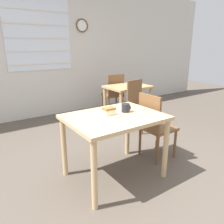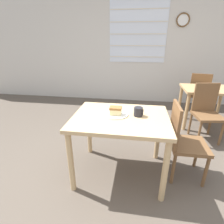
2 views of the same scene
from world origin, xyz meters
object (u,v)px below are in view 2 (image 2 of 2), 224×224
object	(u,v)px
cake_slice	(116,111)
coffee_mug	(139,112)
chair_far_corner	(206,111)
dining_table_near	(120,125)
chair_near_window	(183,140)
plate	(116,114)
chair_far_opposite	(198,93)
dining_table_far	(206,95)

from	to	relation	value
cake_slice	coffee_mug	xyz separation A→B (m)	(0.25, 0.02, -0.01)
chair_far_corner	coffee_mug	xyz separation A→B (m)	(-1.08, -0.99, 0.32)
dining_table_near	chair_near_window	bearing A→B (deg)	5.55
chair_near_window	chair_far_corner	distance (m)	1.11
chair_near_window	coffee_mug	bearing A→B (deg)	92.78
plate	coffee_mug	bearing A→B (deg)	1.57
plate	coffee_mug	world-z (taller)	coffee_mug
cake_slice	coffee_mug	bearing A→B (deg)	4.37
chair_far_opposite	cake_slice	bearing A→B (deg)	64.72
plate	coffee_mug	size ratio (longest dim) A/B	2.62
chair_far_opposite	plate	bearing A→B (deg)	64.60
chair_near_window	cake_slice	xyz separation A→B (m)	(-0.77, -0.04, 0.33)
dining_table_near	chair_near_window	size ratio (longest dim) A/B	1.16
coffee_mug	chair_near_window	bearing A→B (deg)	2.78
dining_table_far	coffee_mug	distance (m)	1.95
chair_far_opposite	coffee_mug	world-z (taller)	chair_far_opposite
dining_table_far	cake_slice	size ratio (longest dim) A/B	6.63
dining_table_far	chair_far_corner	world-z (taller)	chair_far_corner
plate	dining_table_far	bearing A→B (deg)	45.75
chair_near_window	chair_far_corner	size ratio (longest dim) A/B	1.00
coffee_mug	chair_far_corner	bearing A→B (deg)	42.49
chair_far_corner	chair_near_window	bearing A→B (deg)	-128.25
coffee_mug	cake_slice	bearing A→B (deg)	-175.63
chair_far_corner	chair_far_opposite	distance (m)	1.05
plate	cake_slice	distance (m)	0.05
dining_table_near	plate	world-z (taller)	plate
dining_table_near	coffee_mug	size ratio (longest dim) A/B	10.03
chair_far_corner	plate	bearing A→B (deg)	-151.23
dining_table_near	chair_far_corner	bearing A→B (deg)	39.08
chair_far_corner	plate	distance (m)	1.68
chair_far_opposite	cake_slice	size ratio (longest dim) A/B	7.01
chair_far_corner	coffee_mug	world-z (taller)	chair_far_corner
chair_far_corner	chair_far_opposite	xyz separation A→B (m)	(0.17, 1.04, 0.00)
chair_near_window	plate	size ratio (longest dim) A/B	3.31
dining_table_near	chair_far_opposite	xyz separation A→B (m)	(1.44, 2.07, -0.16)
chair_far_corner	plate	world-z (taller)	chair_far_corner
dining_table_near	dining_table_far	distance (m)	2.10
cake_slice	chair_near_window	bearing A→B (deg)	3.30
chair_far_opposite	coffee_mug	xyz separation A→B (m)	(-1.25, -2.02, 0.32)
dining_table_near	plate	xyz separation A→B (m)	(-0.06, 0.04, 0.11)
chair_far_opposite	plate	xyz separation A→B (m)	(-1.49, -2.03, 0.28)
dining_table_far	cake_slice	world-z (taller)	cake_slice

